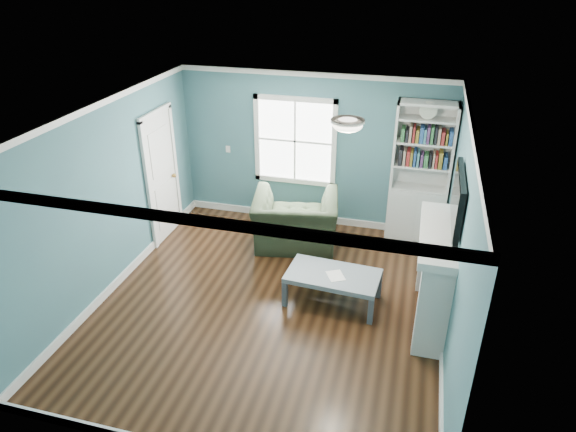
# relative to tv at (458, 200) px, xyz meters

# --- Properties ---
(floor) EXTENTS (5.00, 5.00, 0.00)m
(floor) POSITION_rel_tv_xyz_m (-2.20, -0.20, -1.72)
(floor) COLOR black
(floor) RESTS_ON ground
(room_walls) EXTENTS (5.00, 5.00, 5.00)m
(room_walls) POSITION_rel_tv_xyz_m (-2.20, -0.20, -0.14)
(room_walls) COLOR teal
(room_walls) RESTS_ON ground
(trim) EXTENTS (4.50, 5.00, 2.60)m
(trim) POSITION_rel_tv_xyz_m (-2.20, -0.20, -0.49)
(trim) COLOR white
(trim) RESTS_ON ground
(window) EXTENTS (1.40, 0.06, 1.50)m
(window) POSITION_rel_tv_xyz_m (-2.50, 2.29, -0.27)
(window) COLOR white
(window) RESTS_ON room_walls
(bookshelf) EXTENTS (0.90, 0.35, 2.31)m
(bookshelf) POSITION_rel_tv_xyz_m (-0.43, 2.10, -0.80)
(bookshelf) COLOR silver
(bookshelf) RESTS_ON ground
(fireplace) EXTENTS (0.44, 1.58, 1.30)m
(fireplace) POSITION_rel_tv_xyz_m (-0.12, 0.00, -1.09)
(fireplace) COLOR black
(fireplace) RESTS_ON ground
(tv) EXTENTS (0.06, 1.10, 0.65)m
(tv) POSITION_rel_tv_xyz_m (0.00, 0.00, 0.00)
(tv) COLOR black
(tv) RESTS_ON fireplace
(door) EXTENTS (0.12, 0.98, 2.17)m
(door) POSITION_rel_tv_xyz_m (-4.42, 1.20, -0.65)
(door) COLOR silver
(door) RESTS_ON ground
(ceiling_fixture) EXTENTS (0.38, 0.38, 0.15)m
(ceiling_fixture) POSITION_rel_tv_xyz_m (-1.30, -0.10, 0.82)
(ceiling_fixture) COLOR white
(ceiling_fixture) RESTS_ON room_walls
(light_switch) EXTENTS (0.08, 0.01, 0.12)m
(light_switch) POSITION_rel_tv_xyz_m (-3.70, 2.28, -0.52)
(light_switch) COLOR white
(light_switch) RESTS_ON room_walls
(recliner) EXTENTS (1.44, 1.07, 1.14)m
(recliner) POSITION_rel_tv_xyz_m (-2.26, 1.40, -1.15)
(recliner) COLOR black
(recliner) RESTS_ON ground
(coffee_table) EXTENTS (1.26, 0.75, 0.44)m
(coffee_table) POSITION_rel_tv_xyz_m (-1.40, 0.05, -1.34)
(coffee_table) COLOR #464B54
(coffee_table) RESTS_ON ground
(paper_sheet) EXTENTS (0.30, 0.33, 0.00)m
(paper_sheet) POSITION_rel_tv_xyz_m (-1.36, 0.01, -1.28)
(paper_sheet) COLOR white
(paper_sheet) RESTS_ON coffee_table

